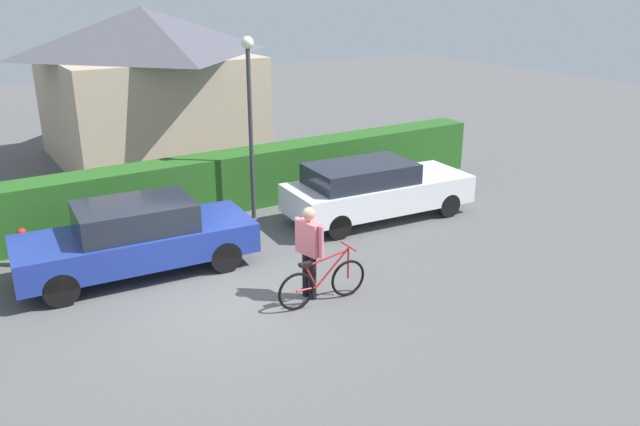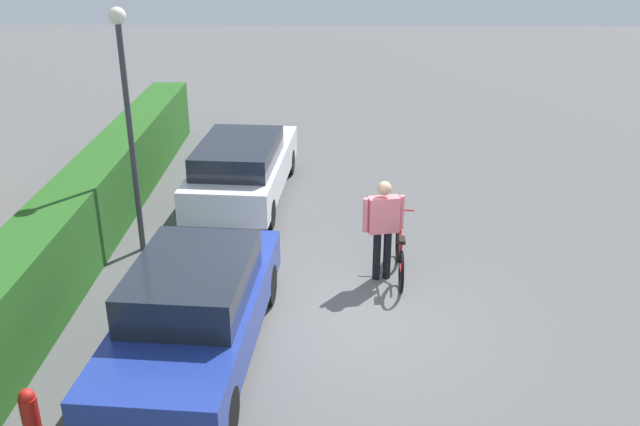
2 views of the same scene
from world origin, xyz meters
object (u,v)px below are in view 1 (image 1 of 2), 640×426
bicycle (323,283)px  parked_car_near (136,237)px  person_rider (309,245)px  street_lamp (250,104)px  fire_hydrant (24,247)px  parked_car_far (374,189)px

bicycle → parked_car_near: bearing=128.5°
bicycle → person_rider: person_rider is taller
parked_car_near → bicycle: (2.37, -2.98, -0.36)m
parked_car_near → street_lamp: bearing=25.5°
person_rider → fire_hydrant: 5.90m
parked_car_far → fire_hydrant: parked_car_far is taller
person_rider → fire_hydrant: bearing=134.2°
parked_car_near → person_rider: person_rider is taller
person_rider → street_lamp: (1.04, 4.26, 1.73)m
parked_car_near → parked_car_far: parked_car_near is taller
fire_hydrant → street_lamp: bearing=0.6°
parked_car_far → person_rider: person_rider is taller
street_lamp → fire_hydrant: street_lamp is taller
parked_car_near → fire_hydrant: size_ratio=5.66×
person_rider → street_lamp: street_lamp is taller
street_lamp → fire_hydrant: 5.64m
parked_car_near → parked_car_far: 5.74m
person_rider → street_lamp: size_ratio=0.40×
bicycle → street_lamp: bearing=78.3°
parked_car_near → bicycle: size_ratio=2.61×
parked_car_near → street_lamp: (3.31, 1.58, 2.00)m
parked_car_far → bicycle: size_ratio=2.63×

